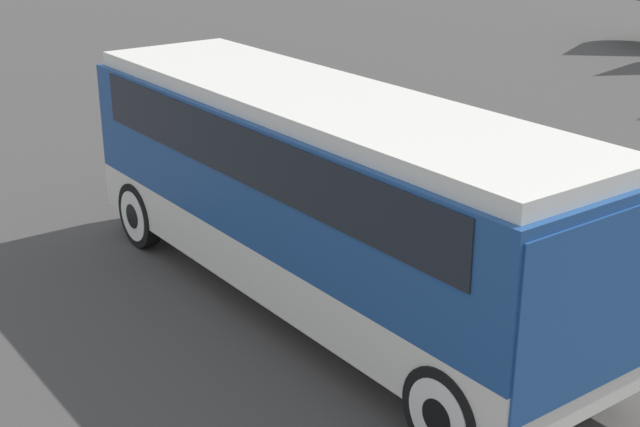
{
  "coord_description": "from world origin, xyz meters",
  "views": [
    {
      "loc": [
        9.59,
        -7.08,
        5.96
      ],
      "look_at": [
        0.0,
        0.0,
        1.44
      ],
      "focal_mm": 50.0,
      "sensor_mm": 36.0,
      "label": 1
    }
  ],
  "objects": [
    {
      "name": "ground_plane",
      "position": [
        0.0,
        0.0,
        0.0
      ],
      "size": [
        120.0,
        120.0,
        0.0
      ],
      "primitive_type": "plane",
      "color": "#423F3D"
    },
    {
      "name": "tour_bus",
      "position": [
        0.1,
        -0.0,
        1.93
      ],
      "size": [
        9.45,
        2.57,
        3.2
      ],
      "color": "silver",
      "rests_on": "ground_plane"
    }
  ]
}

